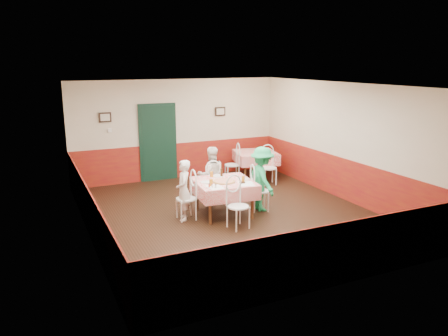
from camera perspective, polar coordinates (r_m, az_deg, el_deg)
name	(u,v)px	position (r m, az deg, el deg)	size (l,w,h in m)	color
floor	(231,214)	(9.65, 0.87, -6.06)	(7.00, 7.00, 0.00)	black
ceiling	(231,85)	(9.09, 0.94, 10.79)	(7.00, 7.00, 0.00)	white
back_wall	(178,129)	(12.47, -6.07, 5.05)	(6.00, 0.10, 2.80)	beige
front_wall	(337,197)	(6.39, 14.59, -3.72)	(6.00, 0.10, 2.80)	beige
left_wall	(84,166)	(8.45, -17.79, 0.30)	(0.10, 7.00, 2.80)	beige
right_wall	(343,141)	(10.88, 15.34, 3.36)	(0.10, 7.00, 2.80)	beige
wainscot_back	(179,160)	(12.62, -5.95, 0.99)	(6.00, 0.03, 1.00)	maroon
wainscot_front	(333,256)	(6.72, 14.04, -11.04)	(6.00, 0.03, 1.00)	maroon
wainscot_left	(89,212)	(8.69, -17.26, -5.47)	(0.03, 7.00, 1.00)	maroon
wainscot_right	(341,178)	(11.06, 14.98, -1.23)	(0.03, 7.00, 1.00)	maroon
door	(158,143)	(12.30, -8.61, 3.20)	(0.96, 0.06, 2.10)	black
picture_left	(105,117)	(11.88, -15.28, 6.40)	(0.32, 0.03, 0.26)	black
picture_right	(220,111)	(12.83, -0.50, 7.40)	(0.32, 0.03, 0.26)	black
thermostat	(110,130)	(11.94, -14.70, 4.78)	(0.10, 0.03, 0.10)	white
main_table	(224,198)	(9.52, 0.00, -3.95)	(1.22, 1.22, 0.77)	red
second_table	(256,165)	(12.57, 4.15, 0.40)	(1.12, 1.12, 0.77)	red
chair_left	(186,199)	(9.26, -4.97, -4.03)	(0.42, 0.42, 0.90)	white
chair_right	(260,191)	(9.81, 4.69, -3.01)	(0.42, 0.42, 0.90)	white
chair_far	(212,185)	(10.27, -1.60, -2.19)	(0.42, 0.42, 0.90)	white
chair_near	(238,207)	(8.74, 1.88, -5.07)	(0.42, 0.42, 0.90)	white
chair_second_a	(232,165)	(12.22, 1.06, 0.40)	(0.42, 0.42, 0.90)	white
chair_second_b	(269,168)	(11.92, 5.88, -0.01)	(0.42, 0.42, 0.90)	white
pizza	(224,181)	(9.33, 0.01, -1.76)	(0.46, 0.46, 0.03)	#B74723
plate_left	(206,182)	(9.31, -2.32, -1.86)	(0.25, 0.25, 0.01)	white
plate_right	(243,179)	(9.55, 2.53, -1.45)	(0.25, 0.25, 0.01)	white
plate_far	(218,176)	(9.80, -0.74, -1.05)	(0.25, 0.25, 0.01)	white
glass_a	(211,183)	(9.04, -1.70, -1.91)	(0.08, 0.08, 0.14)	#BF7219
glass_b	(243,179)	(9.33, 2.53, -1.47)	(0.07, 0.07, 0.13)	#BF7219
glass_c	(212,174)	(9.73, -1.63, -0.82)	(0.07, 0.07, 0.13)	#BF7219
beer_bottle	(222,172)	(9.75, -0.33, -0.50)	(0.06, 0.06, 0.22)	#381C0A
shaker_a	(212,186)	(8.88, -1.56, -2.36)	(0.04, 0.04, 0.09)	silver
shaker_b	(216,186)	(8.88, -1.09, -2.37)	(0.04, 0.04, 0.09)	silver
shaker_c	(209,185)	(8.94, -1.94, -2.27)	(0.04, 0.04, 0.09)	#B23319
menu_left	(215,187)	(8.97, -1.21, -2.50)	(0.30, 0.40, 0.00)	white
menu_right	(246,184)	(9.22, 2.91, -2.05)	(0.30, 0.40, 0.00)	white
wallet	(242,183)	(9.26, 2.38, -1.91)	(0.11, 0.09, 0.02)	black
diner_left	(184,190)	(9.19, -5.30, -2.91)	(0.47, 0.31, 1.29)	gray
diner_far	(211,175)	(10.26, -1.69, -0.91)	(0.66, 0.51, 1.35)	gray
diner_right	(262,179)	(9.75, 4.99, -1.44)	(0.94, 0.54, 1.45)	gray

